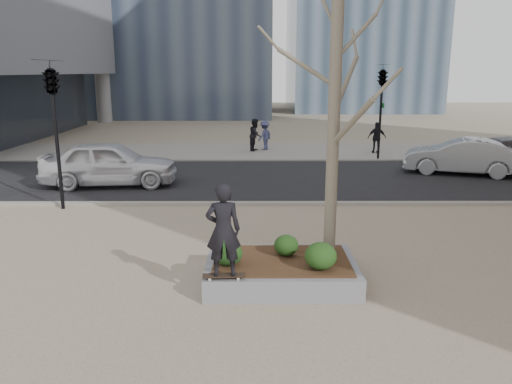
{
  "coord_description": "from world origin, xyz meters",
  "views": [
    {
      "loc": [
        0.46,
        -9.4,
        4.16
      ],
      "look_at": [
        0.5,
        2.0,
        1.4
      ],
      "focal_mm": 35.0,
      "sensor_mm": 36.0,
      "label": 1
    }
  ],
  "objects_px": {
    "planter": "(281,272)",
    "skateboarder": "(223,230)",
    "skateboard": "(224,277)",
    "police_car": "(110,163)"
  },
  "relations": [
    {
      "from": "planter",
      "to": "skateboarder",
      "type": "distance_m",
      "value": 1.82
    },
    {
      "from": "skateboard",
      "to": "police_car",
      "type": "xyz_separation_m",
      "value": [
        -4.8,
        9.66,
        0.37
      ]
    },
    {
      "from": "planter",
      "to": "skateboard",
      "type": "xyz_separation_m",
      "value": [
        -1.1,
        -0.86,
        0.26
      ]
    },
    {
      "from": "police_car",
      "to": "skateboard",
      "type": "bearing_deg",
      "value": -158.54
    },
    {
      "from": "skateboard",
      "to": "skateboarder",
      "type": "relative_size",
      "value": 0.45
    },
    {
      "from": "skateboard",
      "to": "skateboarder",
      "type": "distance_m",
      "value": 0.9
    },
    {
      "from": "planter",
      "to": "police_car",
      "type": "relative_size",
      "value": 0.61
    },
    {
      "from": "skateboard",
      "to": "skateboarder",
      "type": "xyz_separation_m",
      "value": [
        0.0,
        0.0,
        0.9
      ]
    },
    {
      "from": "planter",
      "to": "skateboarder",
      "type": "bearing_deg",
      "value": -142.0
    },
    {
      "from": "skateboarder",
      "to": "planter",
      "type": "bearing_deg",
      "value": -146.73
    }
  ]
}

